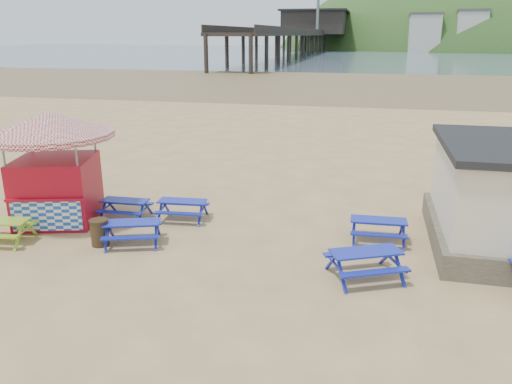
% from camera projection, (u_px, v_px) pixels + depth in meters
% --- Properties ---
extents(ground, '(400.00, 400.00, 0.00)m').
position_uv_depth(ground, '(208.00, 233.00, 15.83)').
color(ground, tan).
rests_on(ground, ground).
extents(wet_sand, '(400.00, 400.00, 0.00)m').
position_uv_depth(wet_sand, '(337.00, 81.00, 66.92)').
color(wet_sand, brown).
rests_on(wet_sand, ground).
extents(sea, '(400.00, 400.00, 0.00)m').
position_uv_depth(sea, '(361.00, 52.00, 173.72)').
color(sea, '#4C5F6C').
rests_on(sea, ground).
extents(picnic_table_blue_a, '(1.63, 1.34, 0.66)m').
position_uv_depth(picnic_table_blue_a, '(126.00, 209.00, 17.03)').
color(picnic_table_blue_a, '#20129B').
rests_on(picnic_table_blue_a, ground).
extents(picnic_table_blue_b, '(1.71, 1.43, 0.68)m').
position_uv_depth(picnic_table_blue_b, '(183.00, 210.00, 16.94)').
color(picnic_table_blue_b, '#20129B').
rests_on(picnic_table_blue_b, ground).
extents(picnic_table_blue_c, '(1.72, 1.42, 0.70)m').
position_uv_depth(picnic_table_blue_c, '(378.00, 230.00, 15.15)').
color(picnic_table_blue_c, '#20129B').
rests_on(picnic_table_blue_c, ground).
extents(picnic_table_blue_d, '(2.00, 1.79, 0.70)m').
position_uv_depth(picnic_table_blue_d, '(133.00, 233.00, 14.97)').
color(picnic_table_blue_d, '#20129B').
rests_on(picnic_table_blue_d, ground).
extents(picnic_table_blue_e, '(2.25, 2.08, 0.76)m').
position_uv_depth(picnic_table_blue_e, '(365.00, 264.00, 12.83)').
color(picnic_table_blue_e, '#20129B').
rests_on(picnic_table_blue_e, ground).
extents(picnic_table_yellow, '(1.87, 1.60, 0.71)m').
position_uv_depth(picnic_table_yellow, '(1.00, 231.00, 15.07)').
color(picnic_table_yellow, '#8DBC22').
rests_on(picnic_table_yellow, ground).
extents(ice_cream_kiosk, '(5.09, 5.09, 3.69)m').
position_uv_depth(ice_cream_kiosk, '(53.00, 154.00, 16.25)').
color(ice_cream_kiosk, '#A50A1D').
rests_on(ice_cream_kiosk, ground).
extents(litter_bin, '(0.55, 0.55, 0.81)m').
position_uv_depth(litter_bin, '(99.00, 232.00, 14.83)').
color(litter_bin, '#3E331A').
rests_on(litter_bin, ground).
extents(pier, '(24.00, 220.00, 39.29)m').
position_uv_depth(pier, '(313.00, 36.00, 183.58)').
color(pier, black).
rests_on(pier, ground).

